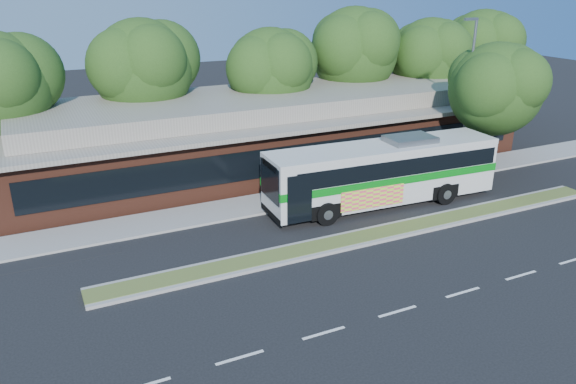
% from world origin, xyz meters
% --- Properties ---
extents(ground, '(120.00, 120.00, 0.00)m').
position_xyz_m(ground, '(0.00, 0.00, 0.00)').
color(ground, black).
rests_on(ground, ground).
extents(median_strip, '(26.00, 1.10, 0.15)m').
position_xyz_m(median_strip, '(0.00, 0.60, 0.07)').
color(median_strip, '#4F5B26').
rests_on(median_strip, ground).
extents(sidewalk, '(44.00, 2.60, 0.12)m').
position_xyz_m(sidewalk, '(0.00, 6.40, 0.06)').
color(sidewalk, gray).
rests_on(sidewalk, ground).
extents(plaza_building, '(33.20, 11.20, 4.45)m').
position_xyz_m(plaza_building, '(0.00, 12.99, 2.13)').
color(plaza_building, '#57291B').
rests_on(plaza_building, ground).
extents(lamp_post, '(0.93, 0.18, 9.07)m').
position_xyz_m(lamp_post, '(9.56, 6.00, 4.90)').
color(lamp_post, slate).
rests_on(lamp_post, ground).
extents(tree_bg_a, '(6.47, 5.80, 8.63)m').
position_xyz_m(tree_bg_a, '(-14.58, 15.14, 5.87)').
color(tree_bg_a, black).
rests_on(tree_bg_a, ground).
extents(tree_bg_b, '(6.69, 6.00, 9.00)m').
position_xyz_m(tree_bg_b, '(-6.57, 16.14, 6.14)').
color(tree_bg_b, black).
rests_on(tree_bg_b, ground).
extents(tree_bg_c, '(6.24, 5.60, 8.26)m').
position_xyz_m(tree_bg_c, '(1.40, 15.13, 5.59)').
color(tree_bg_c, black).
rests_on(tree_bg_c, ground).
extents(tree_bg_d, '(6.91, 6.20, 9.37)m').
position_xyz_m(tree_bg_d, '(8.45, 16.15, 6.42)').
color(tree_bg_d, black).
rests_on(tree_bg_d, ground).
extents(tree_bg_e, '(6.47, 5.80, 8.50)m').
position_xyz_m(tree_bg_e, '(14.42, 15.14, 5.74)').
color(tree_bg_e, black).
rests_on(tree_bg_e, ground).
extents(tree_bg_f, '(6.69, 6.00, 8.92)m').
position_xyz_m(tree_bg_f, '(20.43, 16.14, 6.06)').
color(tree_bg_f, black).
rests_on(tree_bg_f, ground).
extents(transit_bus, '(12.59, 3.36, 3.50)m').
position_xyz_m(transit_bus, '(2.36, 3.80, 1.95)').
color(transit_bus, beige).
rests_on(transit_bus, ground).
extents(sedan, '(4.50, 2.75, 1.22)m').
position_xyz_m(sedan, '(-12.02, 9.81, 0.61)').
color(sedan, silver).
rests_on(sedan, ground).
extents(sidewalk_tree, '(6.00, 5.38, 7.79)m').
position_xyz_m(sidewalk_tree, '(11.39, 5.43, 5.23)').
color(sidewalk_tree, black).
rests_on(sidewalk_tree, ground).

